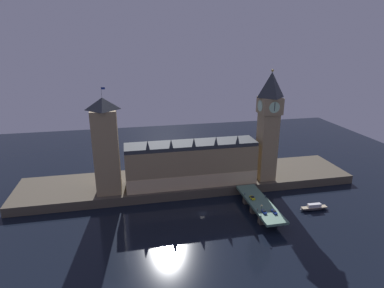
{
  "coord_description": "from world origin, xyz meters",
  "views": [
    {
      "loc": [
        -38.88,
        -156.11,
        93.87
      ],
      "look_at": [
        -1.88,
        20.0,
        35.33
      ],
      "focal_mm": 30.0,
      "sensor_mm": 36.0,
      "label": 1
    }
  ],
  "objects": [
    {
      "name": "pedestrian_near_rail",
      "position": [
        26.85,
        -14.19,
        7.28
      ],
      "size": [
        0.38,
        0.38,
        1.71
      ],
      "color": "black",
      "rests_on": "bridge"
    },
    {
      "name": "street_lamp_near",
      "position": [
        26.45,
        -19.72,
        10.62
      ],
      "size": [
        1.34,
        0.6,
        6.79
      ],
      "color": "#2D3333",
      "rests_on": "bridge"
    },
    {
      "name": "embankment",
      "position": [
        0.0,
        39.0,
        2.82
      ],
      "size": [
        220.0,
        42.0,
        5.64
      ],
      "color": "#4C4438",
      "rests_on": "ground_plane"
    },
    {
      "name": "bridge",
      "position": [
        32.19,
        -5.0,
        4.44
      ],
      "size": [
        12.13,
        46.0,
        6.38
      ],
      "color": "slate",
      "rests_on": "ground_plane"
    },
    {
      "name": "pedestrian_mid_walk",
      "position": [
        37.53,
        -0.75,
        7.29
      ],
      "size": [
        0.38,
        0.38,
        1.72
      ],
      "color": "black",
      "rests_on": "bridge"
    },
    {
      "name": "pedestrian_far_rail",
      "position": [
        26.85,
        4.8,
        7.22
      ],
      "size": [
        0.38,
        0.38,
        1.61
      ],
      "color": "black",
      "rests_on": "bridge"
    },
    {
      "name": "boat_downstream",
      "position": [
        64.21,
        -9.25,
        1.42
      ],
      "size": [
        17.41,
        4.38,
        3.88
      ],
      "color": "#28282D",
      "rests_on": "ground_plane"
    },
    {
      "name": "car_northbound_trail",
      "position": [
        29.52,
        -16.6,
        7.03
      ],
      "size": [
        1.91,
        4.08,
        1.39
      ],
      "color": "navy",
      "rests_on": "bridge"
    },
    {
      "name": "car_northbound_lead",
      "position": [
        29.52,
        -0.37,
        7.03
      ],
      "size": [
        2.12,
        4.48,
        1.39
      ],
      "color": "yellow",
      "rests_on": "bridge"
    },
    {
      "name": "car_southbound_lead",
      "position": [
        34.86,
        -17.74,
        7.03
      ],
      "size": [
        1.86,
        4.55,
        1.39
      ],
      "color": "navy",
      "rests_on": "bridge"
    },
    {
      "name": "parliament_hall",
      "position": [
        -0.33,
        29.49,
        19.29
      ],
      "size": [
        82.45,
        18.33,
        32.91
      ],
      "color": "#9E845B",
      "rests_on": "embankment"
    },
    {
      "name": "victoria_tower",
      "position": [
        -51.6,
        28.65,
        34.55
      ],
      "size": [
        14.59,
        14.59,
        63.59
      ],
      "color": "#9E845B",
      "rests_on": "embankment"
    },
    {
      "name": "ground_plane",
      "position": [
        0.0,
        0.0,
        0.0
      ],
      "size": [
        400.0,
        400.0,
        0.0
      ],
      "primitive_type": "plane",
      "color": "black"
    },
    {
      "name": "clock_tower",
      "position": [
        49.19,
        26.91,
        43.45
      ],
      "size": [
        13.27,
        13.38,
        71.51
      ],
      "color": "#9E845B",
      "rests_on": "embankment"
    }
  ]
}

